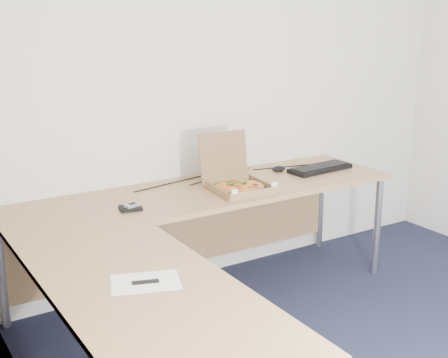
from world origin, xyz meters
TOP-DOWN VIEW (x-y plane):
  - desk at (-0.82, 0.97)m, footprint 2.50×2.20m
  - pizza_box at (-0.34, 1.29)m, footprint 0.33×0.38m
  - drinking_glass at (-0.30, 1.65)m, footprint 0.06×0.06m
  - keyboard at (0.40, 1.39)m, footprint 0.48×0.20m
  - mouse at (0.14, 1.52)m, footprint 0.11×0.07m
  - wallet at (-1.06, 1.29)m, footprint 0.14×0.12m
  - phone at (-1.05, 1.28)m, footprint 0.10×0.07m
  - paper_sheet at (-1.38, 0.40)m, footprint 0.33×0.28m
  - cable_bundle at (-0.26, 1.61)m, footprint 0.65×0.13m

SIDE VIEW (x-z plane):
  - desk at x=-0.82m, z-range 0.34..1.07m
  - paper_sheet at x=-1.38m, z-range 0.73..0.73m
  - cable_bundle at x=-0.26m, z-range 0.73..0.74m
  - wallet at x=-1.06m, z-range 0.73..0.75m
  - keyboard at x=0.40m, z-range 0.73..0.76m
  - mouse at x=0.14m, z-range 0.73..0.77m
  - phone at x=-1.05m, z-range 0.75..0.77m
  - pizza_box at x=-0.34m, z-range 0.60..0.94m
  - drinking_glass at x=-0.30m, z-range 0.73..0.84m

